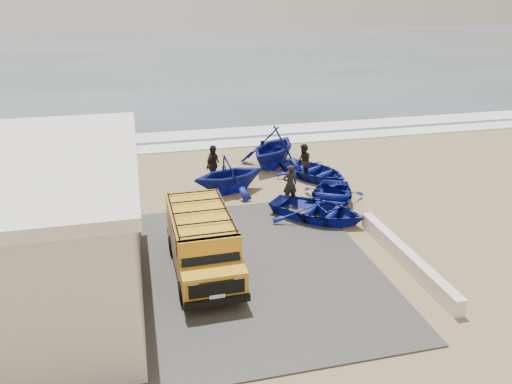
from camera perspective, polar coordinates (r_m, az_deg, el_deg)
ground at (r=18.22m, az=-1.99°, el=-5.52°), size 160.00×160.00×0.00m
slab at (r=16.23m, az=-7.53°, el=-9.36°), size 12.00×10.00×0.05m
ocean at (r=72.39m, az=-11.44°, el=14.99°), size 180.00×88.00×0.01m
surf_line at (r=29.25m, az=-6.84°, el=5.22°), size 180.00×1.60×0.06m
surf_wash at (r=31.64m, az=-7.42°, el=6.47°), size 180.00×2.20×0.04m
parapet at (r=17.28m, az=16.74°, el=-7.15°), size 0.35×6.00×0.55m
van at (r=15.94m, az=-6.16°, el=-5.51°), size 1.99×4.77×2.03m
boat_near_left at (r=19.79m, az=7.00°, el=-2.08°), size 4.66×4.59×0.79m
boat_near_right at (r=21.14m, az=8.55°, el=-0.59°), size 4.03×4.48×0.76m
boat_mid_left at (r=22.16m, az=-3.07°, el=2.07°), size 3.92×3.60×1.74m
boat_mid_right at (r=24.10m, az=6.59°, el=2.40°), size 4.12×4.49×0.76m
boat_far_left at (r=25.50m, az=1.98°, el=5.19°), size 5.11×5.18×2.07m
fisherman_front at (r=20.97m, az=3.89°, el=0.88°), size 0.66×0.45×1.74m
fisherman_middle at (r=23.78m, az=5.43°, el=3.43°), size 0.81×0.96×1.74m
fisherman_back at (r=23.07m, az=-4.94°, el=3.07°), size 1.05×1.17×1.91m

